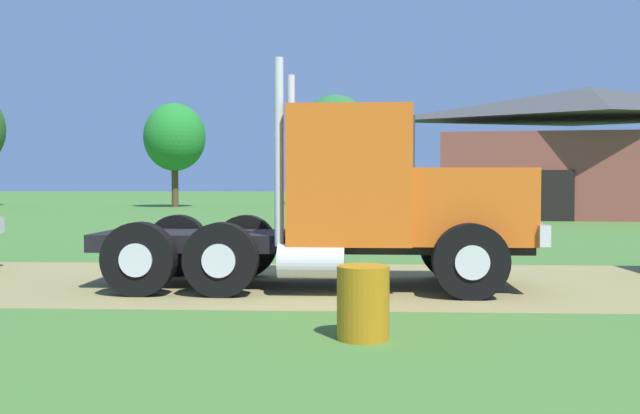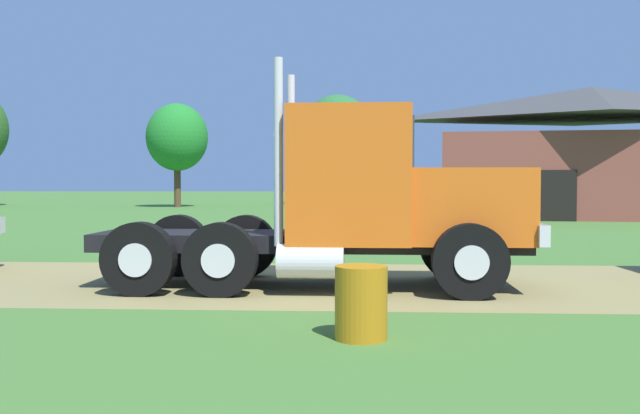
{
  "view_description": "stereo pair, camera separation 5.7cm",
  "coord_description": "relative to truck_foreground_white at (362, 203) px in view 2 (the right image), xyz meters",
  "views": [
    {
      "loc": [
        0.63,
        -11.9,
        1.75
      ],
      "look_at": [
        0.01,
        0.61,
        1.27
      ],
      "focal_mm": 39.28,
      "sensor_mm": 36.0,
      "label": 1
    },
    {
      "loc": [
        0.69,
        -11.9,
        1.75
      ],
      "look_at": [
        0.01,
        0.61,
        1.27
      ],
      "focal_mm": 39.28,
      "sensor_mm": 36.0,
      "label": 2
    }
  ],
  "objects": [
    {
      "name": "ground_plane",
      "position": [
        -0.76,
        0.47,
        -1.38
      ],
      "size": [
        200.0,
        200.0,
        0.0
      ],
      "primitive_type": "plane",
      "color": "#426F2D"
    },
    {
      "name": "steel_barrel",
      "position": [
        -0.03,
        -3.78,
        -0.97
      ],
      "size": [
        0.58,
        0.58,
        0.81
      ],
      "primitive_type": "cylinder",
      "color": "#B27214",
      "rests_on": "ground_plane"
    },
    {
      "name": "shed_building",
      "position": [
        10.74,
        21.77,
        1.56
      ],
      "size": [
        14.95,
        8.0,
        6.09
      ],
      "color": "brown",
      "rests_on": "ground_plane"
    },
    {
      "name": "truck_foreground_white",
      "position": [
        0.0,
        0.0,
        0.0
      ],
      "size": [
        7.15,
        2.65,
        3.6
      ],
      "color": "black",
      "rests_on": "ground_plane"
    },
    {
      "name": "tree_right",
      "position": [
        -1.57,
        39.35,
        3.55
      ],
      "size": [
        5.47,
        5.47,
        7.95
      ],
      "color": "#513823",
      "rests_on": "ground_plane"
    },
    {
      "name": "dirt_track",
      "position": [
        -0.76,
        0.47,
        -1.38
      ],
      "size": [
        120.0,
        5.28,
        0.01
      ],
      "primitive_type": "cube",
      "color": "olive",
      "rests_on": "ground_plane"
    },
    {
      "name": "tree_mid",
      "position": [
        -11.93,
        33.9,
        3.18
      ],
      "size": [
        4.01,
        4.01,
        6.8
      ],
      "color": "#513823",
      "rests_on": "ground_plane"
    }
  ]
}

